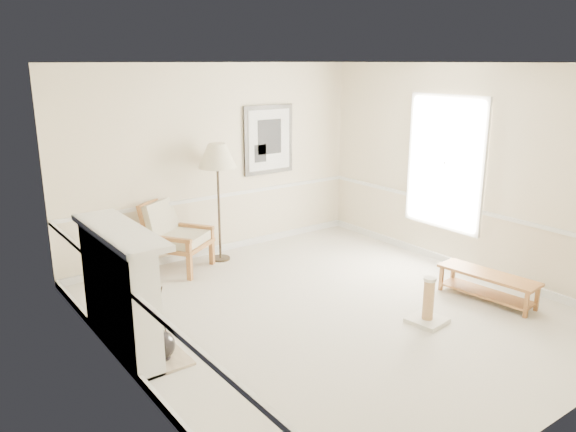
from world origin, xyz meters
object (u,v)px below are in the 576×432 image
object	(u,v)px
scratching_post	(428,308)
floor_vase	(160,346)
bench	(488,282)
armchair	(172,233)
floor_lamp	(217,159)

from	to	relation	value
scratching_post	floor_vase	bearing A→B (deg)	160.30
bench	floor_vase	bearing A→B (deg)	165.29
armchair	bench	world-z (taller)	armchair
armchair	bench	size ratio (longest dim) A/B	0.85
scratching_post	floor_lamp	bearing A→B (deg)	104.73
floor_vase	scratching_post	bearing A→B (deg)	-19.70
floor_vase	scratching_post	size ratio (longest dim) A/B	1.60
floor_vase	bench	xyz separation A→B (m)	(3.94, -1.04, 0.07)
floor_vase	bench	bearing A→B (deg)	-14.71
scratching_post	armchair	bearing A→B (deg)	115.41
floor_lamp	armchair	bearing A→B (deg)	174.04
floor_vase	scratching_post	world-z (taller)	floor_vase
bench	scratching_post	distance (m)	1.11
armchair	bench	bearing A→B (deg)	-85.72
armchair	floor_vase	bearing A→B (deg)	-152.35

